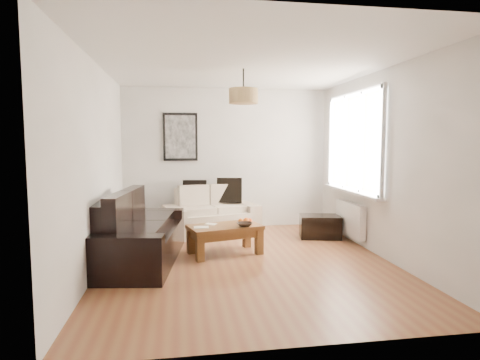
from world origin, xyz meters
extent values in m
plane|color=brown|center=(0.00, 0.00, 0.00)|extent=(4.50, 4.50, 0.00)
cube|color=white|center=(1.82, 0.80, 0.38)|extent=(0.10, 0.90, 0.52)
cylinder|color=tan|center=(0.00, 0.30, 2.23)|extent=(0.40, 0.40, 0.20)
cube|color=black|center=(1.45, 1.15, 0.19)|extent=(0.74, 0.56, 0.38)
cube|color=black|center=(-0.61, 1.97, 0.71)|extent=(0.43, 0.19, 0.42)
cube|color=black|center=(0.02, 1.97, 0.73)|extent=(0.47, 0.22, 0.45)
imported|color=black|center=(0.02, 0.32, 0.44)|extent=(0.23, 0.23, 0.06)
sphere|color=#E15C12|center=(0.08, 0.51, 0.46)|extent=(0.12, 0.12, 0.10)
sphere|color=#FC5515|center=(0.13, 0.53, 0.46)|extent=(0.08, 0.08, 0.07)
sphere|color=orange|center=(0.00, 0.52, 0.46)|extent=(0.08, 0.08, 0.07)
cube|color=white|center=(-0.59, 0.35, 0.42)|extent=(0.21, 0.15, 0.01)
camera|label=1|loc=(-0.88, -5.09, 1.60)|focal=29.54mm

